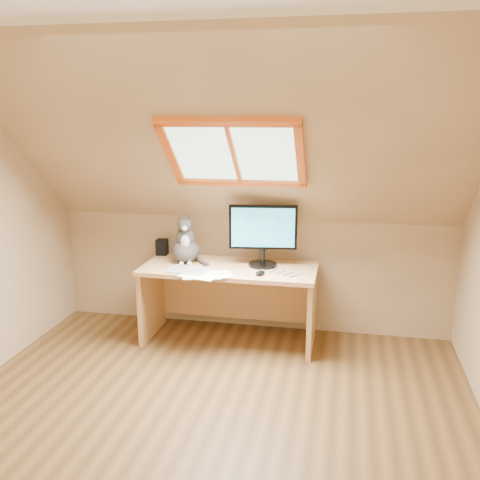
# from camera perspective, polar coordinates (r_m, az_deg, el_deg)

# --- Properties ---
(ground) EXTENTS (3.50, 3.50, 0.00)m
(ground) POSITION_cam_1_polar(r_m,az_deg,el_deg) (3.48, -4.40, -19.95)
(ground) COLOR brown
(ground) RESTS_ON ground
(room_shell) EXTENTS (3.52, 3.52, 2.41)m
(room_shell) POSITION_cam_1_polar(r_m,az_deg,el_deg) (2.85, -5.43, 3.67)
(room_shell) COLOR tan
(room_shell) RESTS_ON ground
(desk) EXTENTS (1.45, 0.63, 0.66)m
(desk) POSITION_cam_1_polar(r_m,az_deg,el_deg) (4.57, -0.97, -5.15)
(desk) COLOR tan
(desk) RESTS_ON ground
(monitor) EXTENTS (0.56, 0.24, 0.52)m
(monitor) POSITION_cam_1_polar(r_m,az_deg,el_deg) (4.39, 2.47, 0.91)
(monitor) COLOR black
(monitor) RESTS_ON desk
(cat) EXTENTS (0.29, 0.33, 0.43)m
(cat) POSITION_cam_1_polar(r_m,az_deg,el_deg) (4.56, -5.81, -0.51)
(cat) COLOR #443F3D
(cat) RESTS_ON desk
(desk_speaker) EXTENTS (0.10, 0.10, 0.14)m
(desk_speaker) POSITION_cam_1_polar(r_m,az_deg,el_deg) (4.84, -8.32, -0.75)
(desk_speaker) COLOR black
(desk_speaker) RESTS_ON desk
(graphics_tablet) EXTENTS (0.33, 0.26, 0.01)m
(graphics_tablet) POSITION_cam_1_polar(r_m,az_deg,el_deg) (4.34, -5.56, -3.23)
(graphics_tablet) COLOR #B2B2B7
(graphics_tablet) RESTS_ON desk
(mouse) EXTENTS (0.10, 0.12, 0.03)m
(mouse) POSITION_cam_1_polar(r_m,az_deg,el_deg) (4.22, 2.17, -3.54)
(mouse) COLOR black
(mouse) RESTS_ON desk
(papers) EXTENTS (0.35, 0.30, 0.01)m
(papers) POSITION_cam_1_polar(r_m,az_deg,el_deg) (4.24, -3.90, -3.66)
(papers) COLOR white
(papers) RESTS_ON desk
(cables) EXTENTS (0.51, 0.26, 0.01)m
(cables) POSITION_cam_1_polar(r_m,az_deg,el_deg) (4.27, 3.49, -3.52)
(cables) COLOR silver
(cables) RESTS_ON desk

